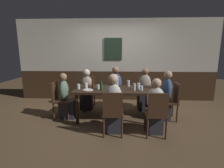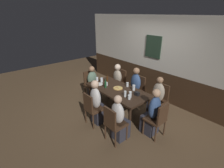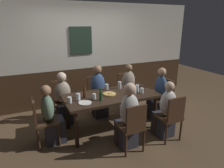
{
  "view_description": "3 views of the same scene",
  "coord_description": "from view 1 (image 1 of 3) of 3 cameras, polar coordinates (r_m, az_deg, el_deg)",
  "views": [
    {
      "loc": [
        0.13,
        -3.86,
        1.61
      ],
      "look_at": [
        -0.07,
        0.11,
        0.83
      ],
      "focal_mm": 26.96,
      "sensor_mm": 36.0,
      "label": 1
    },
    {
      "loc": [
        3.0,
        -2.78,
        2.67
      ],
      "look_at": [
        -0.15,
        -0.07,
        0.86
      ],
      "focal_mm": 26.62,
      "sensor_mm": 36.0,
      "label": 2
    },
    {
      "loc": [
        -1.53,
        -3.36,
        2.12
      ],
      "look_at": [
        0.08,
        0.13,
        0.92
      ],
      "focal_mm": 31.86,
      "sensor_mm": 36.0,
      "label": 3
    }
  ],
  "objects": [
    {
      "name": "chair_right_far",
      "position": [
        4.89,
        10.79,
        -2.21
      ],
      "size": [
        0.4,
        0.4,
        0.88
      ],
      "color": "#422B1C",
      "rests_on": "ground_plane"
    },
    {
      "name": "chair_right_near",
      "position": [
        3.28,
        14.84,
        -9.13
      ],
      "size": [
        0.4,
        0.4,
        0.88
      ],
      "color": "#422B1C",
      "rests_on": "ground_plane"
    },
    {
      "name": "chair_mid_near",
      "position": [
        3.21,
        0.35,
        -9.18
      ],
      "size": [
        0.4,
        0.4,
        0.88
      ],
      "color": "#422B1C",
      "rests_on": "ground_plane"
    },
    {
      "name": "beer_glass_tall",
      "position": [
        4.27,
        1.71,
        0.08
      ],
      "size": [
        0.07,
        0.07,
        0.12
      ],
      "color": "silver",
      "rests_on": "dining_table"
    },
    {
      "name": "wall_back",
      "position": [
        5.52,
        1.51,
        7.97
      ],
      "size": [
        6.4,
        0.13,
        2.6
      ],
      "color": "#3D2819",
      "rests_on": "ground_plane"
    },
    {
      "name": "chair_head_east",
      "position": [
        4.19,
        19.54,
        -4.92
      ],
      "size": [
        0.4,
        0.4,
        0.88
      ],
      "color": "#422B1C",
      "rests_on": "ground_plane"
    },
    {
      "name": "person_mid_near",
      "position": [
        3.36,
        0.47,
        -8.1
      ],
      "size": [
        0.34,
        0.37,
        1.19
      ],
      "color": "#2D2D38",
      "rests_on": "ground_plane"
    },
    {
      "name": "beer_bottle_green",
      "position": [
        3.78,
        -3.66,
        -0.76
      ],
      "size": [
        0.06,
        0.06,
        0.24
      ],
      "color": "#194723",
      "rests_on": "dining_table"
    },
    {
      "name": "person_head_east",
      "position": [
        4.15,
        17.39,
        -5.0
      ],
      "size": [
        0.37,
        0.34,
        1.17
      ],
      "color": "#2D2D38",
      "rests_on": "ground_plane"
    },
    {
      "name": "tumbler_short",
      "position": [
        3.99,
        -8.79,
        -0.7
      ],
      "size": [
        0.08,
        0.08,
        0.14
      ],
      "color": "silver",
      "rests_on": "dining_table"
    },
    {
      "name": "person_right_far",
      "position": [
        4.73,
        11.04,
        -2.89
      ],
      "size": [
        0.34,
        0.37,
        1.14
      ],
      "color": "#2D2D38",
      "rests_on": "ground_plane"
    },
    {
      "name": "condiment_caddy",
      "position": [
        4.09,
        9.23,
        -0.62
      ],
      "size": [
        0.11,
        0.09,
        0.09
      ],
      "primitive_type": "cube",
      "color": "black",
      "rests_on": "dining_table"
    },
    {
      "name": "highball_clear",
      "position": [
        3.9,
        -4.74,
        -1.08
      ],
      "size": [
        0.07,
        0.07,
        0.1
      ],
      "color": "silver",
      "rests_on": "dining_table"
    },
    {
      "name": "chair_mid_far",
      "position": [
        4.84,
        1.24,
        -2.14
      ],
      "size": [
        0.4,
        0.4,
        0.88
      ],
      "color": "#422B1C",
      "rests_on": "ground_plane"
    },
    {
      "name": "person_head_west",
      "position": [
        4.23,
        -15.26,
        -5.03
      ],
      "size": [
        0.37,
        0.34,
        1.1
      ],
      "color": "#2D2D38",
      "rests_on": "ground_plane"
    },
    {
      "name": "pint_glass_pale",
      "position": [
        3.88,
        8.97,
        -0.92
      ],
      "size": [
        0.07,
        0.07,
        0.15
      ],
      "color": "silver",
      "rests_on": "dining_table"
    },
    {
      "name": "chair_head_west",
      "position": [
        4.27,
        -17.38,
        -4.47
      ],
      "size": [
        0.4,
        0.4,
        0.88
      ],
      "color": "#422B1C",
      "rests_on": "ground_plane"
    },
    {
      "name": "dining_table",
      "position": [
        3.97,
        0.89,
        -2.65
      ],
      "size": [
        1.84,
        0.87,
        0.74
      ],
      "color": "black",
      "rests_on": "ground_plane"
    },
    {
      "name": "beer_glass_half",
      "position": [
        4.22,
        5.53,
        0.1
      ],
      "size": [
        0.08,
        0.08,
        0.15
      ],
      "color": "silver",
      "rests_on": "dining_table"
    },
    {
      "name": "pizza",
      "position": [
        3.99,
        0.58,
        -1.28
      ],
      "size": [
        0.26,
        0.26,
        0.03
      ],
      "color": "tan",
      "rests_on": "dining_table"
    },
    {
      "name": "person_left_far",
      "position": [
        4.78,
        -8.59,
        -2.73
      ],
      "size": [
        0.34,
        0.37,
        1.12
      ],
      "color": "#2D2D38",
      "rests_on": "ground_plane"
    },
    {
      "name": "ground_plane",
      "position": [
        4.18,
        0.86,
        -11.49
      ],
      "size": [
        12.0,
        12.0,
        0.0
      ],
      "primitive_type": "plane",
      "color": "brown"
    },
    {
      "name": "tumbler_water",
      "position": [
        3.8,
        9.93,
        -1.52
      ],
      "size": [
        0.07,
        0.07,
        0.11
      ],
      "color": "silver",
      "rests_on": "dining_table"
    },
    {
      "name": "person_mid_far",
      "position": [
        4.68,
        1.18,
        -2.5
      ],
      "size": [
        0.34,
        0.37,
        1.19
      ],
      "color": "#2D2D38",
      "rests_on": "ground_plane"
    },
    {
      "name": "plate_white_large",
      "position": [
        3.84,
        -8.16,
        -1.98
      ],
      "size": [
        0.24,
        0.24,
        0.01
      ],
      "primitive_type": "cylinder",
      "color": "white",
      "rests_on": "dining_table"
    },
    {
      "name": "person_right_near",
      "position": [
        3.44,
        14.26,
        -8.71
      ],
      "size": [
        0.34,
        0.37,
        1.11
      ],
      "color": "#2D2D38",
      "rests_on": "ground_plane"
    },
    {
      "name": "beer_bottle_brown",
      "position": [
        4.05,
        -6.5,
        0.12
      ],
      "size": [
        0.06,
        0.06,
        0.25
      ],
      "color": "#42230F",
      "rests_on": "dining_table"
    },
    {
      "name": "pint_glass_stout",
      "position": [
        3.8,
        7.56,
        -1.16
      ],
      "size": [
        0.06,
        0.06,
        0.15
      ],
      "color": "silver",
      "rests_on": "dining_table"
    },
    {
      "name": "pint_glass_amber",
      "position": [
        3.99,
        -11.32,
        -0.91
      ],
      "size": [
        0.07,
        0.07,
        0.11
      ],
      "color": "silver",
      "rests_on": "dining_table"
    },
    {
      "name": "chair_left_far",
      "position": [
        4.93,
        -8.23,
        -2.01
      ],
      "size": [
        0.4,
        0.4,
        0.88
      ],
      "color": "#422B1C",
      "rests_on": "ground_plane"
    }
  ]
}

